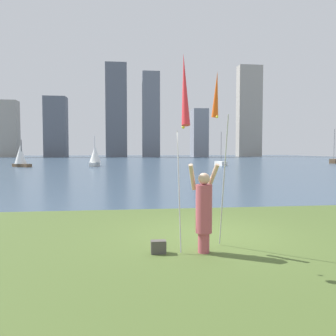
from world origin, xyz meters
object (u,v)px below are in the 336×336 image
(sailboat_1, at_px, (21,156))
(sailboat_6, at_px, (95,156))
(bag, at_px, (158,247))
(sailboat_7, at_px, (334,161))
(kite_flag_right, at_px, (217,100))
(sailboat_8, at_px, (221,163))
(person, at_px, (204,209))
(kite_flag_left, at_px, (184,93))

(sailboat_1, relative_size, sailboat_6, 0.89)
(bag, distance_m, sailboat_7, 52.85)
(kite_flag_right, xyz_separation_m, sailboat_6, (-6.02, 36.14, -1.96))
(sailboat_1, height_order, sailboat_8, sailboat_8)
(sailboat_7, height_order, sailboat_8, sailboat_7)
(sailboat_7, bearing_deg, person, -125.42)
(person, bearing_deg, sailboat_8, 71.11)
(kite_flag_left, xyz_separation_m, sailboat_8, (11.30, 37.60, -2.86))
(sailboat_8, bearing_deg, sailboat_6, -179.40)
(kite_flag_right, distance_m, sailboat_8, 37.87)
(kite_flag_right, bearing_deg, person, -119.12)
(kite_flag_right, height_order, sailboat_7, sailboat_7)
(sailboat_1, relative_size, sailboat_7, 0.63)
(sailboat_7, relative_size, sailboat_8, 1.19)
(sailboat_6, bearing_deg, sailboat_7, 8.96)
(kite_flag_left, distance_m, bag, 3.12)
(kite_flag_left, xyz_separation_m, sailboat_7, (30.82, 43.08, -2.80))
(person, distance_m, bag, 1.21)
(kite_flag_left, bearing_deg, sailboat_1, 110.55)
(sailboat_1, height_order, sailboat_7, sailboat_7)
(kite_flag_right, height_order, sailboat_1, kite_flag_right)
(sailboat_6, height_order, sailboat_7, sailboat_7)
(kite_flag_left, relative_size, sailboat_7, 0.74)
(sailboat_1, distance_m, sailboat_7, 45.21)
(kite_flag_right, height_order, bag, kite_flag_right)
(kite_flag_left, relative_size, sailboat_1, 1.18)
(kite_flag_left, bearing_deg, person, 41.15)
(bag, bearing_deg, sailboat_8, 72.43)
(sailboat_8, bearing_deg, sailboat_1, -179.56)
(kite_flag_left, height_order, sailboat_7, sailboat_7)
(sailboat_6, xyz_separation_m, sailboat_7, (35.88, 5.66, -0.92))
(sailboat_1, relative_size, sailboat_8, 0.75)
(kite_flag_right, relative_size, sailboat_1, 1.16)
(person, bearing_deg, kite_flag_left, -141.51)
(sailboat_1, distance_m, sailboat_6, 8.96)
(kite_flag_left, bearing_deg, sailboat_6, 97.70)
(sailboat_1, bearing_deg, kite_flag_left, -69.45)
(kite_flag_right, xyz_separation_m, bag, (-1.41, -0.81, -3.14))
(person, distance_m, kite_flag_right, 2.56)
(person, relative_size, sailboat_6, 0.49)
(kite_flag_right, height_order, sailboat_6, kite_flag_right)
(sailboat_6, height_order, sailboat_8, sailboat_8)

